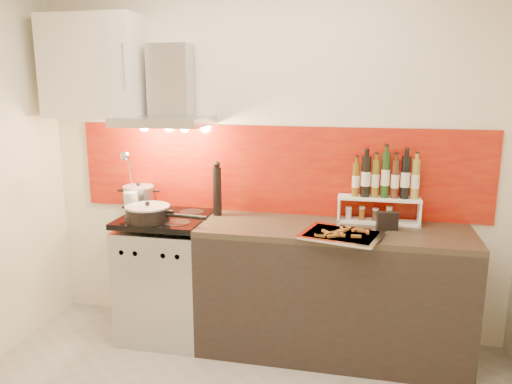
% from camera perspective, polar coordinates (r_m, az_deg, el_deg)
% --- Properties ---
extents(back_wall, '(3.40, 0.02, 2.60)m').
position_cam_1_polar(back_wall, '(3.63, 1.54, 3.81)').
color(back_wall, silver).
rests_on(back_wall, ground).
extents(backsplash, '(3.00, 0.02, 0.64)m').
position_cam_1_polar(backsplash, '(3.62, 2.27, 2.51)').
color(backsplash, '#95080A').
rests_on(backsplash, back_wall).
extents(range_stove, '(0.60, 0.60, 0.91)m').
position_cam_1_polar(range_stove, '(3.77, -10.10, -9.60)').
color(range_stove, '#B7B7BA').
rests_on(range_stove, ground).
extents(counter, '(1.80, 0.60, 0.90)m').
position_cam_1_polar(counter, '(3.52, 8.68, -11.07)').
color(counter, black).
rests_on(counter, ground).
extents(range_hood, '(0.62, 0.50, 0.61)m').
position_cam_1_polar(range_hood, '(3.63, -10.02, 10.66)').
color(range_hood, '#B7B7BA').
rests_on(range_hood, back_wall).
extents(upper_cabinet, '(0.70, 0.35, 0.72)m').
position_cam_1_polar(upper_cabinet, '(3.86, -17.99, 13.43)').
color(upper_cabinet, silver).
rests_on(upper_cabinet, back_wall).
extents(stock_pot, '(0.23, 0.23, 0.20)m').
position_cam_1_polar(stock_pot, '(3.87, -13.24, -0.54)').
color(stock_pot, '#B7B7BA').
rests_on(stock_pot, range_stove).
extents(saute_pan, '(0.59, 0.31, 0.14)m').
position_cam_1_polar(saute_pan, '(3.51, -12.16, -2.39)').
color(saute_pan, black).
rests_on(saute_pan, range_stove).
extents(utensil_jar, '(0.10, 0.15, 0.47)m').
position_cam_1_polar(utensil_jar, '(3.71, -14.20, -0.44)').
color(utensil_jar, silver).
rests_on(utensil_jar, range_stove).
extents(pepper_mill, '(0.06, 0.06, 0.40)m').
position_cam_1_polar(pepper_mill, '(3.59, -4.46, 0.32)').
color(pepper_mill, black).
rests_on(pepper_mill, counter).
extents(step_shelf, '(0.55, 0.15, 0.49)m').
position_cam_1_polar(step_shelf, '(3.48, 14.29, 0.16)').
color(step_shelf, white).
rests_on(step_shelf, counter).
extents(caddy_box, '(0.14, 0.08, 0.12)m').
position_cam_1_polar(caddy_box, '(3.37, 14.76, -3.19)').
color(caddy_box, black).
rests_on(caddy_box, counter).
extents(baking_tray, '(0.55, 0.47, 0.03)m').
position_cam_1_polar(baking_tray, '(3.16, 9.74, -4.84)').
color(baking_tray, silver).
rests_on(baking_tray, counter).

